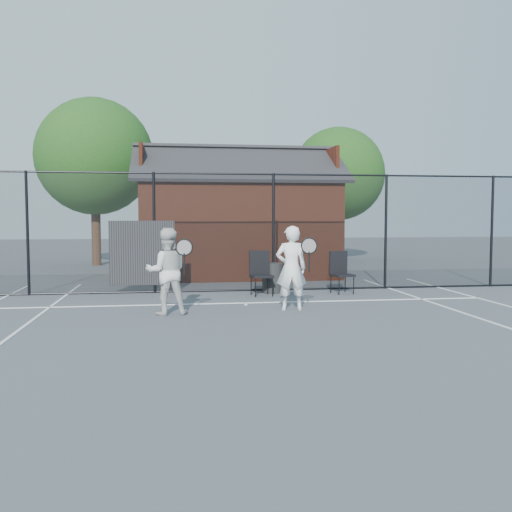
{
  "coord_description": "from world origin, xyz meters",
  "views": [
    {
      "loc": [
        -1.54,
        -9.33,
        1.91
      ],
      "look_at": [
        0.13,
        2.13,
        1.1
      ],
      "focal_mm": 40.0,
      "sensor_mm": 36.0,
      "label": 1
    }
  ],
  "objects": [
    {
      "name": "chair_left",
      "position": [
        0.56,
        4.1,
        0.53
      ],
      "size": [
        0.56,
        0.58,
        1.05
      ],
      "primitive_type": "cube",
      "rotation": [
        0.0,
        0.0,
        0.11
      ],
      "color": "black",
      "rests_on": "ground"
    },
    {
      "name": "player_back",
      "position": [
        -1.67,
        1.8,
        0.84
      ],
      "size": [
        0.94,
        0.72,
        1.68
      ],
      "color": "silver",
      "rests_on": "ground"
    },
    {
      "name": "ground",
      "position": [
        0.0,
        0.0,
        0.0
      ],
      "size": [
        80.0,
        80.0,
        0.0
      ],
      "primitive_type": "plane",
      "color": "#4C5157",
      "rests_on": "ground"
    },
    {
      "name": "tree_right",
      "position": [
        5.5,
        14.5,
        3.71
      ],
      "size": [
        3.97,
        3.97,
        5.7
      ],
      "color": "#342314",
      "rests_on": "ground"
    },
    {
      "name": "court_lines",
      "position": [
        0.0,
        -1.32,
        0.01
      ],
      "size": [
        11.02,
        18.0,
        0.01
      ],
      "color": "white",
      "rests_on": "ground"
    },
    {
      "name": "chair_right",
      "position": [
        2.59,
        4.2,
        0.51
      ],
      "size": [
        0.59,
        0.61,
        1.02
      ],
      "primitive_type": "cube",
      "rotation": [
        0.0,
        0.0,
        0.23
      ],
      "color": "black",
      "rests_on": "ground"
    },
    {
      "name": "player_front",
      "position": [
        0.83,
        1.95,
        0.86
      ],
      "size": [
        0.78,
        0.58,
        1.72
      ],
      "color": "white",
      "rests_on": "ground"
    },
    {
      "name": "fence",
      "position": [
        -0.3,
        5.0,
        1.45
      ],
      "size": [
        22.04,
        3.0,
        3.0
      ],
      "color": "black",
      "rests_on": "ground"
    },
    {
      "name": "tree_left",
      "position": [
        -4.5,
        13.5,
        4.19
      ],
      "size": [
        4.48,
        4.48,
        6.44
      ],
      "color": "#342314",
      "rests_on": "ground"
    },
    {
      "name": "waste_bin",
      "position": [
        0.91,
        4.6,
        0.37
      ],
      "size": [
        0.61,
        0.61,
        0.74
      ],
      "primitive_type": "cylinder",
      "rotation": [
        0.0,
        0.0,
        0.22
      ],
      "color": "#242424",
      "rests_on": "ground"
    },
    {
      "name": "clubhouse",
      "position": [
        0.5,
        9.0,
        1.61
      ],
      "size": [
        6.5,
        4.36,
        4.19
      ],
      "color": "maroon",
      "rests_on": "ground"
    }
  ]
}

